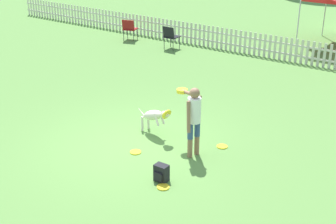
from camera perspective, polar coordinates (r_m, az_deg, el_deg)
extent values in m
plane|color=#5B8C42|center=(10.56, -4.11, -4.04)|extent=(240.00, 240.00, 0.00)
cylinder|color=#8C664C|center=(9.96, 2.69, -4.38)|extent=(0.11, 0.11, 0.43)
cylinder|color=#334C7A|center=(9.78, 2.73, -2.34)|extent=(0.12, 0.12, 0.35)
cylinder|color=#8C664C|center=(10.08, 3.53, -4.04)|extent=(0.11, 0.11, 0.43)
cylinder|color=#334C7A|center=(9.91, 3.59, -2.01)|extent=(0.12, 0.12, 0.35)
cylinder|color=white|center=(9.66, 3.22, 0.23)|extent=(0.34, 0.34, 0.54)
sphere|color=#8C664C|center=(9.52, 3.27, 2.33)|extent=(0.22, 0.22, 0.22)
cylinder|color=#8C664C|center=(9.53, 2.52, -0.62)|extent=(0.19, 0.20, 0.66)
cylinder|color=#8C664C|center=(9.93, 2.83, 2.21)|extent=(0.65, 0.30, 0.14)
cylinder|color=yellow|center=(10.20, 1.73, 2.46)|extent=(0.24, 0.24, 0.02)
cylinder|color=yellow|center=(10.19, 1.73, 2.60)|extent=(0.24, 0.24, 0.02)
cylinder|color=yellow|center=(10.18, 1.73, 2.74)|extent=(0.24, 0.24, 0.02)
ellipsoid|color=beige|center=(10.85, -1.80, -0.39)|extent=(0.75, 0.43, 0.46)
ellipsoid|color=silver|center=(10.87, -1.80, -0.60)|extent=(0.40, 0.23, 0.22)
sphere|color=beige|center=(10.50, -0.44, -0.30)|extent=(0.16, 0.16, 0.16)
cone|color=beige|center=(10.43, -0.17, -0.28)|extent=(0.16, 0.12, 0.12)
cylinder|color=yellow|center=(10.43, -0.17, -0.28)|extent=(0.17, 0.26, 0.24)
cone|color=beige|center=(10.52, -0.32, 0.14)|extent=(0.05, 0.05, 0.07)
cone|color=beige|center=(10.46, -0.73, 0.00)|extent=(0.05, 0.05, 0.07)
cylinder|color=silver|center=(11.25, -2.41, -1.18)|extent=(0.06, 0.06, 0.37)
cylinder|color=silver|center=(11.15, -3.15, -1.43)|extent=(0.06, 0.06, 0.37)
cylinder|color=silver|center=(10.75, -0.73, -0.73)|extent=(0.18, 0.09, 0.29)
cylinder|color=silver|center=(10.65, -1.41, -0.96)|extent=(0.18, 0.09, 0.29)
cone|color=beige|center=(11.22, -3.25, -0.02)|extent=(0.32, 0.14, 0.22)
cylinder|color=yellow|center=(10.24, -3.97, -4.90)|extent=(0.24, 0.24, 0.02)
cylinder|color=yellow|center=(10.52, 6.61, -4.19)|extent=(0.24, 0.24, 0.02)
cylinder|color=yellow|center=(9.00, -0.59, -9.13)|extent=(0.24, 0.24, 0.02)
cube|color=black|center=(9.13, -0.80, -7.42)|extent=(0.27, 0.18, 0.35)
cube|color=black|center=(9.07, -1.22, -7.90)|extent=(0.19, 0.04, 0.17)
cube|color=beige|center=(17.07, 13.47, 7.03)|extent=(27.20, 0.04, 0.06)
cube|color=beige|center=(16.98, 13.58, 8.17)|extent=(27.20, 0.04, 0.06)
cube|color=beige|center=(25.21, -16.63, 12.22)|extent=(0.09, 0.02, 0.83)
cube|color=beige|center=(25.06, -16.34, 12.19)|extent=(0.09, 0.02, 0.83)
cube|color=beige|center=(24.91, -16.05, 12.16)|extent=(0.09, 0.02, 0.83)
cube|color=beige|center=(24.76, -15.76, 12.12)|extent=(0.09, 0.02, 0.83)
cube|color=beige|center=(24.61, -15.46, 12.09)|extent=(0.09, 0.02, 0.83)
cube|color=beige|center=(24.46, -15.16, 12.06)|extent=(0.09, 0.02, 0.83)
cube|color=beige|center=(24.31, -14.85, 12.03)|extent=(0.09, 0.02, 0.83)
cube|color=beige|center=(24.16, -14.54, 11.99)|extent=(0.09, 0.02, 0.83)
cube|color=beige|center=(24.02, -14.23, 11.96)|extent=(0.09, 0.02, 0.83)
cube|color=beige|center=(23.87, -13.92, 11.92)|extent=(0.09, 0.02, 0.83)
cube|color=beige|center=(23.72, -13.60, 11.89)|extent=(0.09, 0.02, 0.83)
cube|color=beige|center=(23.58, -13.27, 11.85)|extent=(0.09, 0.02, 0.83)
cube|color=beige|center=(23.43, -12.94, 11.81)|extent=(0.09, 0.02, 0.83)
cube|color=beige|center=(23.29, -12.61, 11.77)|extent=(0.09, 0.02, 0.83)
cube|color=beige|center=(23.15, -12.28, 11.73)|extent=(0.09, 0.02, 0.83)
cube|color=beige|center=(23.01, -11.94, 11.69)|extent=(0.09, 0.02, 0.83)
cube|color=beige|center=(22.87, -11.59, 11.65)|extent=(0.09, 0.02, 0.83)
cube|color=beige|center=(22.73, -11.25, 11.61)|extent=(0.09, 0.02, 0.83)
cube|color=beige|center=(22.59, -10.89, 11.56)|extent=(0.09, 0.02, 0.83)
cube|color=beige|center=(22.45, -10.54, 11.52)|extent=(0.09, 0.02, 0.83)
cube|color=beige|center=(22.31, -10.18, 11.47)|extent=(0.09, 0.02, 0.83)
cube|color=beige|center=(22.17, -9.81, 11.43)|extent=(0.09, 0.02, 0.83)
cube|color=beige|center=(22.04, -9.44, 11.38)|extent=(0.09, 0.02, 0.83)
cube|color=beige|center=(21.90, -9.07, 11.33)|extent=(0.09, 0.02, 0.83)
cube|color=beige|center=(21.77, -8.69, 11.28)|extent=(0.09, 0.02, 0.83)
cube|color=beige|center=(21.64, -8.31, 11.23)|extent=(0.09, 0.02, 0.83)
cube|color=beige|center=(21.50, -7.92, 11.18)|extent=(0.09, 0.02, 0.83)
cube|color=beige|center=(21.37, -7.53, 11.13)|extent=(0.09, 0.02, 0.83)
cube|color=beige|center=(21.24, -7.13, 11.07)|extent=(0.09, 0.02, 0.83)
cube|color=beige|center=(21.11, -6.73, 11.02)|extent=(0.09, 0.02, 0.83)
cube|color=beige|center=(20.99, -6.32, 10.96)|extent=(0.09, 0.02, 0.83)
cube|color=beige|center=(20.86, -5.91, 10.90)|extent=(0.09, 0.02, 0.83)
cube|color=beige|center=(20.73, -5.50, 10.84)|extent=(0.09, 0.02, 0.83)
cube|color=beige|center=(20.61, -5.08, 10.78)|extent=(0.09, 0.02, 0.83)
cube|color=beige|center=(20.48, -4.65, 10.72)|extent=(0.09, 0.02, 0.83)
cube|color=beige|center=(20.36, -4.22, 10.66)|extent=(0.09, 0.02, 0.83)
cube|color=beige|center=(20.24, -3.78, 10.60)|extent=(0.09, 0.02, 0.83)
cube|color=beige|center=(20.12, -3.34, 10.53)|extent=(0.09, 0.02, 0.83)
cube|color=beige|center=(20.00, -2.90, 10.46)|extent=(0.09, 0.02, 0.83)
cube|color=beige|center=(19.88, -2.45, 10.39)|extent=(0.09, 0.02, 0.83)
cube|color=beige|center=(19.77, -1.99, 10.32)|extent=(0.09, 0.02, 0.83)
cube|color=beige|center=(19.65, -1.53, 10.25)|extent=(0.09, 0.02, 0.83)
cube|color=beige|center=(19.54, -1.06, 10.18)|extent=(0.09, 0.02, 0.83)
cube|color=beige|center=(19.42, -0.59, 10.11)|extent=(0.09, 0.02, 0.83)
cube|color=beige|center=(19.31, -0.11, 10.03)|extent=(0.09, 0.02, 0.83)
cube|color=beige|center=(19.20, 0.37, 9.95)|extent=(0.09, 0.02, 0.83)
cube|color=beige|center=(19.09, 0.86, 9.87)|extent=(0.09, 0.02, 0.83)
cube|color=beige|center=(18.99, 1.35, 9.79)|extent=(0.09, 0.02, 0.83)
cube|color=beige|center=(18.88, 1.85, 9.71)|extent=(0.09, 0.02, 0.83)
cube|color=beige|center=(18.78, 2.35, 9.63)|extent=(0.09, 0.02, 0.83)
cube|color=beige|center=(18.67, 2.86, 9.54)|extent=(0.09, 0.02, 0.83)
cube|color=beige|center=(18.57, 3.37, 9.45)|extent=(0.09, 0.02, 0.83)
cube|color=beige|center=(18.47, 3.89, 9.36)|extent=(0.09, 0.02, 0.83)
cube|color=beige|center=(18.37, 4.42, 9.27)|extent=(0.09, 0.02, 0.83)
cube|color=beige|center=(18.28, 4.95, 9.18)|extent=(0.09, 0.02, 0.83)
cube|color=beige|center=(18.18, 5.48, 9.08)|extent=(0.09, 0.02, 0.83)
cube|color=beige|center=(18.09, 6.03, 8.99)|extent=(0.09, 0.02, 0.83)
cube|color=beige|center=(17.99, 6.57, 8.89)|extent=(0.09, 0.02, 0.83)
cube|color=beige|center=(17.90, 7.12, 8.79)|extent=(0.09, 0.02, 0.83)
cube|color=beige|center=(17.82, 7.68, 8.69)|extent=(0.09, 0.02, 0.83)
cube|color=beige|center=(17.73, 8.24, 8.59)|extent=(0.09, 0.02, 0.83)
cube|color=beige|center=(17.64, 8.81, 8.48)|extent=(0.09, 0.02, 0.83)
cube|color=beige|center=(17.56, 9.38, 8.37)|extent=(0.09, 0.02, 0.83)
cube|color=beige|center=(17.48, 9.96, 8.26)|extent=(0.09, 0.02, 0.83)
cube|color=beige|center=(17.40, 10.54, 8.15)|extent=(0.09, 0.02, 0.83)
cube|color=beige|center=(17.32, 11.13, 8.04)|extent=(0.09, 0.02, 0.83)
cube|color=beige|center=(17.24, 11.72, 7.93)|extent=(0.09, 0.02, 0.83)
cube|color=beige|center=(17.17, 12.32, 7.81)|extent=(0.09, 0.02, 0.83)
cube|color=beige|center=(17.10, 12.92, 7.69)|extent=(0.09, 0.02, 0.83)
cube|color=beige|center=(17.03, 13.53, 7.57)|extent=(0.09, 0.02, 0.83)
cube|color=beige|center=(16.96, 14.14, 7.45)|extent=(0.09, 0.02, 0.83)
cube|color=beige|center=(16.89, 14.75, 7.33)|extent=(0.09, 0.02, 0.83)
cube|color=beige|center=(16.83, 15.37, 7.20)|extent=(0.09, 0.02, 0.83)
cube|color=beige|center=(16.76, 16.00, 7.07)|extent=(0.09, 0.02, 0.83)
cube|color=beige|center=(16.70, 16.63, 6.94)|extent=(0.09, 0.02, 0.83)
cube|color=beige|center=(16.65, 17.26, 6.81)|extent=(0.09, 0.02, 0.83)
cube|color=beige|center=(16.59, 17.90, 6.68)|extent=(0.09, 0.02, 0.83)
cube|color=beige|center=(16.54, 18.54, 6.55)|extent=(0.09, 0.02, 0.83)
cube|color=beige|center=(16.48, 19.18, 6.41)|extent=(0.09, 0.02, 0.83)
cube|color=beige|center=(16.43, 19.83, 6.27)|extent=(0.09, 0.02, 0.83)
cylinder|color=#333338|center=(18.08, 1.40, 8.48)|extent=(0.02, 0.02, 0.45)
cylinder|color=#333338|center=(18.31, 0.31, 8.68)|extent=(0.02, 0.02, 0.45)
cylinder|color=#333338|center=(17.75, 0.63, 8.20)|extent=(0.02, 0.02, 0.45)
cylinder|color=#333338|center=(17.99, -0.47, 8.41)|extent=(0.02, 0.02, 0.45)
cube|color=black|center=(17.98, 0.47, 9.14)|extent=(0.50, 0.50, 0.03)
cube|color=black|center=(17.75, 0.05, 9.67)|extent=(0.49, 0.09, 0.43)
cylinder|color=#333338|center=(19.53, -3.77, 9.53)|extent=(0.02, 0.02, 0.44)
cylinder|color=#333338|center=(19.68, -4.96, 9.60)|extent=(0.02, 0.02, 0.44)
cylinder|color=#333338|center=(19.14, -4.23, 9.24)|extent=(0.02, 0.02, 0.44)
cylinder|color=#333338|center=(19.30, -5.43, 9.31)|extent=(0.02, 0.02, 0.44)
cube|color=maroon|center=(19.36, -4.62, 10.05)|extent=(0.64, 0.64, 0.03)
cube|color=maroon|center=(19.11, -4.89, 10.51)|extent=(0.51, 0.24, 0.42)
cylinder|color=silver|center=(18.05, 15.57, 10.28)|extent=(0.04, 0.04, 2.08)
cylinder|color=silver|center=(20.87, 18.60, 11.59)|extent=(0.04, 0.04, 2.08)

